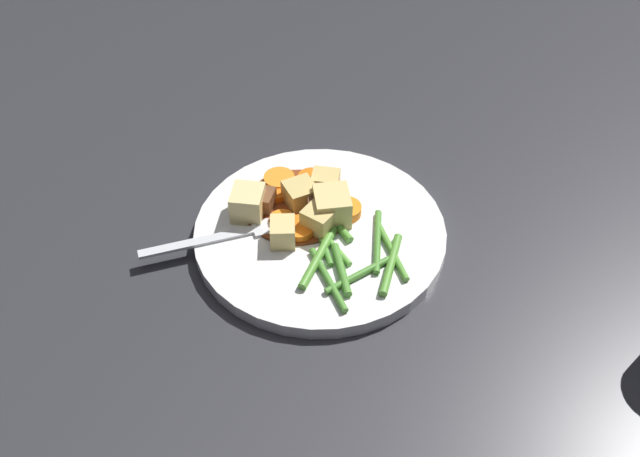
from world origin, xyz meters
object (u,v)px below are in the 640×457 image
carrot_slice_3 (282,220)px  potato_chunk_3 (283,232)px  carrot_slice_0 (279,181)px  potato_chunk_0 (248,203)px  carrot_slice_5 (275,194)px  dinner_plate (320,234)px  meat_chunk_0 (320,201)px  carrot_slice_2 (346,210)px  carrot_slice_6 (312,180)px  carrot_slice_4 (334,203)px  meat_chunk_1 (262,200)px  potato_chunk_1 (323,217)px  potato_chunk_5 (300,195)px  potato_chunk_2 (325,182)px  potato_chunk_4 (330,205)px  carrot_slice_1 (299,229)px  fork (232,235)px

carrot_slice_3 → potato_chunk_3: (-0.02, 0.02, 0.01)m
carrot_slice_3 → carrot_slice_0: bearing=-47.2°
carrot_slice_3 → potato_chunk_0: (0.04, 0.01, 0.01)m
carrot_slice_3 → carrot_slice_5: 0.04m
dinner_plate → meat_chunk_0: size_ratio=8.28×
carrot_slice_2 → carrot_slice_5: bearing=19.0°
carrot_slice_6 → carrot_slice_4: bearing=161.0°
carrot_slice_5 → meat_chunk_1: bearing=89.9°
carrot_slice_6 → meat_chunk_1: (0.02, 0.06, 0.01)m
potato_chunk_1 → meat_chunk_1: (0.07, 0.02, -0.00)m
carrot_slice_0 → potato_chunk_1: (-0.08, 0.02, 0.01)m
carrot_slice_5 → potato_chunk_1: 0.07m
potato_chunk_5 → dinner_plate: bearing=157.2°
potato_chunk_5 → potato_chunk_0: bearing=53.5°
carrot_slice_4 → potato_chunk_3: size_ratio=1.22×
carrot_slice_0 → potato_chunk_0: potato_chunk_0 is taller
carrot_slice_0 → potato_chunk_0: bearing=94.4°
carrot_slice_2 → carrot_slice_6: bearing=-14.8°
carrot_slice_0 → carrot_slice_6: (-0.03, -0.02, -0.00)m
carrot_slice_3 → meat_chunk_0: 0.04m
potato_chunk_0 → potato_chunk_2: bearing=-116.9°
carrot_slice_2 → potato_chunk_3: (0.03, 0.07, 0.01)m
carrot_slice_2 → carrot_slice_5: (0.07, 0.03, -0.00)m
potato_chunk_1 → potato_chunk_5: (0.04, -0.01, -0.00)m
potato_chunk_4 → potato_chunk_3: bearing=74.3°
carrot_slice_6 → meat_chunk_1: bearing=74.6°
potato_chunk_2 → meat_chunk_1: size_ratio=1.12×
carrot_slice_1 → meat_chunk_1: meat_chunk_1 is taller
potato_chunk_2 → carrot_slice_6: bearing=4.3°
carrot_slice_2 → potato_chunk_3: 0.07m
dinner_plate → fork: 0.09m
carrot_slice_2 → potato_chunk_5: 0.05m
potato_chunk_1 → meat_chunk_1: 0.07m
carrot_slice_2 → carrot_slice_6: (0.06, -0.02, -0.00)m
potato_chunk_4 → meat_chunk_1: bearing=27.1°
carrot_slice_1 → potato_chunk_3: (0.01, 0.02, 0.01)m
carrot_slice_0 → potato_chunk_4: potato_chunk_4 is taller
carrot_slice_2 → potato_chunk_0: size_ratio=0.91×
carrot_slice_2 → carrot_slice_6: same height
meat_chunk_1 → potato_chunk_0: bearing=71.2°
carrot_slice_1 → potato_chunk_0: 0.06m
carrot_slice_6 → potato_chunk_2: 0.02m
carrot_slice_3 → potato_chunk_0: bearing=16.0°
potato_chunk_1 → potato_chunk_4: 0.02m
potato_chunk_4 → carrot_slice_1: bearing=74.4°
potato_chunk_0 → potato_chunk_4: 0.08m
potato_chunk_4 → meat_chunk_1: (0.06, 0.03, -0.01)m
carrot_slice_2 → fork: bearing=53.3°
carrot_slice_1 → carrot_slice_3: 0.02m
carrot_slice_3 → meat_chunk_1: bearing=-10.1°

